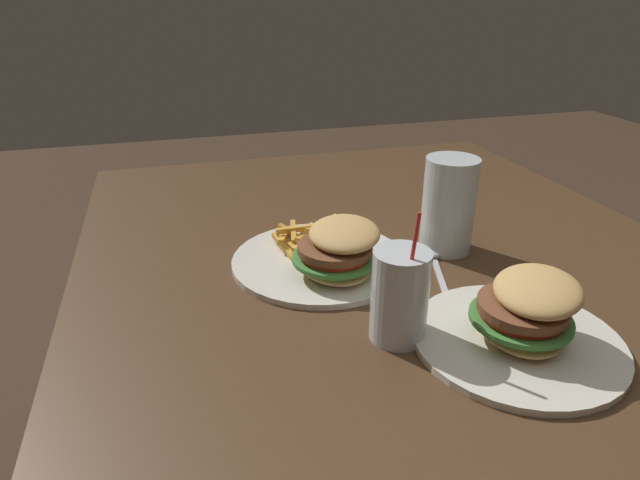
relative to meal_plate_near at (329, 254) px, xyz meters
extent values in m
cube|color=#4C331E|center=(0.07, 0.12, -0.05)|extent=(1.47, 1.06, 0.03)
cylinder|color=#392616|center=(-0.60, -0.34, -0.42)|extent=(0.09, 0.09, 0.71)
cylinder|color=#392616|center=(-0.60, 0.58, -0.42)|extent=(0.09, 0.09, 0.71)
cylinder|color=silver|center=(-0.03, -0.01, -0.03)|extent=(0.30, 0.30, 0.01)
ellipsoid|color=tan|center=(0.03, 0.00, -0.01)|extent=(0.15, 0.13, 0.02)
cylinder|color=#428438|center=(0.03, 0.00, 0.01)|extent=(0.16, 0.16, 0.01)
cylinder|color=red|center=(0.03, 0.00, 0.01)|extent=(0.13, 0.13, 0.01)
cylinder|color=brown|center=(0.03, 0.00, 0.02)|extent=(0.14, 0.14, 0.01)
ellipsoid|color=tan|center=(0.03, 0.02, 0.05)|extent=(0.15, 0.13, 0.05)
cube|color=gold|center=(-0.08, -0.01, -0.01)|extent=(0.05, 0.06, 0.02)
cube|color=gold|center=(-0.10, -0.05, -0.01)|extent=(0.08, 0.04, 0.03)
cube|color=gold|center=(-0.13, 0.02, -0.01)|extent=(0.04, 0.08, 0.03)
cube|color=gold|center=(-0.09, -0.02, -0.01)|extent=(0.05, 0.06, 0.03)
cube|color=gold|center=(-0.06, 0.04, -0.01)|extent=(0.07, 0.07, 0.01)
cube|color=gold|center=(-0.07, 0.02, -0.01)|extent=(0.07, 0.05, 0.04)
cube|color=gold|center=(-0.07, 0.01, 0.00)|extent=(0.02, 0.08, 0.01)
cube|color=gold|center=(-0.05, 0.00, 0.00)|extent=(0.07, 0.04, 0.01)
cube|color=gold|center=(-0.10, -0.02, 0.00)|extent=(0.01, 0.08, 0.01)
cube|color=gold|center=(-0.03, -0.04, -0.02)|extent=(0.09, 0.04, 0.02)
cube|color=gold|center=(-0.04, -0.02, -0.01)|extent=(0.09, 0.02, 0.01)
cube|color=gold|center=(-0.10, -0.03, 0.00)|extent=(0.07, 0.02, 0.02)
cube|color=gold|center=(-0.10, 0.01, 0.00)|extent=(0.07, 0.07, 0.03)
cube|color=gold|center=(-0.03, -0.01, -0.01)|extent=(0.07, 0.01, 0.02)
cube|color=gold|center=(-0.07, -0.06, -0.01)|extent=(0.09, 0.02, 0.02)
cube|color=gold|center=(-0.06, -0.01, 0.00)|extent=(0.05, 0.08, 0.02)
cube|color=gold|center=(-0.03, -0.03, -0.02)|extent=(0.05, 0.04, 0.01)
cube|color=gold|center=(-0.10, 0.03, 0.00)|extent=(0.01, 0.06, 0.01)
cube|color=gold|center=(-0.08, -0.01, -0.01)|extent=(0.06, 0.03, 0.03)
cube|color=gold|center=(-0.12, -0.03, -0.01)|extent=(0.05, 0.05, 0.03)
cylinder|color=silver|center=(-0.02, 0.22, 0.05)|extent=(0.09, 0.09, 0.17)
cylinder|color=#C67F23|center=(-0.02, 0.22, 0.05)|extent=(0.08, 0.08, 0.15)
cylinder|color=silver|center=(0.20, 0.03, 0.03)|extent=(0.07, 0.07, 0.13)
cylinder|color=#EFA819|center=(0.20, 0.03, 0.02)|extent=(0.07, 0.07, 0.09)
cylinder|color=red|center=(0.22, 0.03, 0.06)|extent=(0.01, 0.02, 0.19)
ellipsoid|color=silver|center=(-0.01, 0.19, -0.02)|extent=(0.06, 0.05, 0.01)
cube|color=silver|center=(0.07, 0.17, -0.03)|extent=(0.11, 0.05, 0.00)
cylinder|color=silver|center=(0.26, 0.18, -0.03)|extent=(0.27, 0.27, 0.01)
ellipsoid|color=tan|center=(0.26, 0.18, -0.01)|extent=(0.13, 0.11, 0.03)
cylinder|color=#428438|center=(0.26, 0.18, 0.01)|extent=(0.14, 0.14, 0.01)
cylinder|color=red|center=(0.26, 0.18, 0.02)|extent=(0.12, 0.12, 0.01)
cylinder|color=brown|center=(0.26, 0.18, 0.03)|extent=(0.13, 0.13, 0.01)
ellipsoid|color=tan|center=(0.26, 0.19, 0.05)|extent=(0.13, 0.12, 0.05)
camera|label=1|loc=(0.74, -0.23, 0.39)|focal=30.00mm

